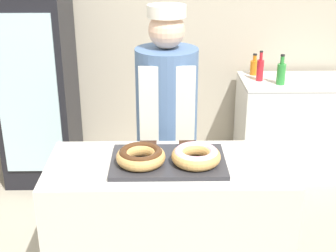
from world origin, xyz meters
TOP-DOWN VIEW (x-y plane):
  - wall_back at (0.00, 2.13)m, footprint 8.00×0.06m
  - display_counter at (0.00, 0.00)m, footprint 1.33×0.59m
  - serving_tray at (0.00, 0.00)m, footprint 0.62×0.40m
  - donut_chocolate_glaze at (-0.15, -0.04)m, footprint 0.26×0.26m
  - donut_light_glaze at (0.15, -0.04)m, footprint 0.26×0.26m
  - brownie_back_left at (-0.11, 0.13)m, footprint 0.10×0.10m
  - brownie_back_right at (0.11, 0.13)m, footprint 0.10×0.10m
  - baker_person at (-0.00, 0.60)m, footprint 0.40×0.40m
  - beverage_fridge at (-1.14, 1.73)m, footprint 0.61×0.69m
  - chest_freezer at (1.22, 1.74)m, footprint 1.05×0.61m
  - bottle_orange at (0.83, 1.92)m, footprint 0.08×0.08m
  - bottle_green at (1.01, 1.62)m, footprint 0.08×0.08m
  - bottle_red at (0.85, 1.74)m, footprint 0.06×0.06m

SIDE VIEW (x-z plane):
  - chest_freezer at x=1.22m, z-range 0.00..0.92m
  - display_counter at x=0.00m, z-range 0.00..0.98m
  - beverage_fridge at x=-1.14m, z-range 0.00..1.71m
  - baker_person at x=0.00m, z-range 0.04..1.79m
  - serving_tray at x=0.00m, z-range 0.98..1.00m
  - bottle_orange at x=0.83m, z-range 0.89..1.09m
  - brownie_back_left at x=-0.11m, z-range 1.00..1.03m
  - brownie_back_right at x=0.11m, z-range 1.00..1.03m
  - bottle_green at x=1.01m, z-range 0.89..1.15m
  - bottle_red at x=0.85m, z-range 0.89..1.16m
  - donut_chocolate_glaze at x=-0.15m, z-range 1.01..1.09m
  - donut_light_glaze at x=0.15m, z-range 1.01..1.09m
  - wall_back at x=0.00m, z-range 0.00..2.70m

